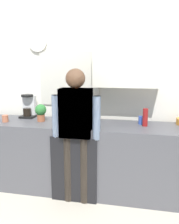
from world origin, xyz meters
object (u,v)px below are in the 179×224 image
(bottle_red_vinegar, at_px, (145,117))
(coffee_maker, at_px, (29,107))
(dish_soap, at_px, (72,115))
(cup_blue_mug, at_px, (142,120))
(bottle_olive_oil, at_px, (96,115))
(person_at_sink, at_px, (76,126))
(cup_terracotta_mug, at_px, (5,119))
(bottle_dark_sauce, at_px, (76,120))
(person_guest, at_px, (76,126))
(potted_plant, at_px, (41,112))

(bottle_red_vinegar, bearing_deg, coffee_maker, 173.25)
(coffee_maker, relative_size, bottle_red_vinegar, 1.50)
(coffee_maker, distance_m, dish_soap, 0.69)
(coffee_maker, distance_m, cup_blue_mug, 1.60)
(dish_soap, bearing_deg, bottle_olive_oil, -21.25)
(cup_blue_mug, bearing_deg, coffee_maker, 176.37)
(person_at_sink, bearing_deg, bottle_red_vinegar, 37.41)
(cup_terracotta_mug, bearing_deg, bottle_dark_sauce, -5.86)
(cup_blue_mug, bearing_deg, bottle_dark_sauce, -156.19)
(cup_blue_mug, bearing_deg, person_guest, -150.18)
(coffee_maker, distance_m, bottle_olive_oil, 1.05)
(cup_blue_mug, height_order, dish_soap, dish_soap)
(coffee_maker, height_order, bottle_dark_sauce, coffee_maker)
(bottle_dark_sauce, distance_m, person_at_sink, 0.10)
(coffee_maker, relative_size, bottle_olive_oil, 1.32)
(bottle_red_vinegar, relative_size, person_guest, 0.14)
(bottle_red_vinegar, relative_size, cup_blue_mug, 2.20)
(bottle_dark_sauce, height_order, dish_soap, same)
(coffee_maker, distance_m, person_at_sink, 1.00)
(coffee_maker, xyz_separation_m, cup_terracotta_mug, (-0.17, -0.34, -0.10))
(bottle_dark_sauce, xyz_separation_m, person_guest, (0.02, -0.09, -0.04))
(person_guest, bearing_deg, bottle_red_vinegar, -160.10)
(potted_plant, bearing_deg, cup_blue_mug, 4.68)
(dish_soap, bearing_deg, person_at_sink, -67.97)
(bottle_red_vinegar, relative_size, cup_terracotta_mug, 2.39)
(bottle_dark_sauce, relative_size, potted_plant, 0.78)
(bottle_dark_sauce, bearing_deg, person_at_sink, -74.98)
(cup_blue_mug, xyz_separation_m, person_at_sink, (-0.75, -0.43, -0.00))
(bottle_red_vinegar, distance_m, dish_soap, 0.96)
(cup_terracotta_mug, distance_m, potted_plant, 0.47)
(cup_terracotta_mug, bearing_deg, dish_soap, 14.86)
(bottle_red_vinegar, relative_size, dish_soap, 1.22)
(coffee_maker, height_order, person_guest, person_guest)
(coffee_maker, xyz_separation_m, bottle_red_vinegar, (1.63, -0.19, -0.04))
(cup_blue_mug, relative_size, cup_terracotta_mug, 1.09)
(bottle_dark_sauce, bearing_deg, cup_blue_mug, 23.81)
(bottle_dark_sauce, bearing_deg, bottle_red_vinegar, 17.10)
(bottle_dark_sauce, bearing_deg, person_guest, -74.98)
(cup_blue_mug, distance_m, person_at_sink, 0.86)
(bottle_red_vinegar, xyz_separation_m, person_at_sink, (-0.79, -0.34, -0.06))
(potted_plant, xyz_separation_m, person_at_sink, (0.57, -0.32, -0.08))
(bottle_olive_oil, bearing_deg, coffee_maker, 166.12)
(bottle_olive_oil, height_order, cup_blue_mug, bottle_olive_oil)
(cup_blue_mug, xyz_separation_m, potted_plant, (-1.32, -0.11, 0.08))
(dish_soap, height_order, person_at_sink, person_at_sink)
(person_at_sink, relative_size, person_guest, 1.00)
(potted_plant, xyz_separation_m, person_guest, (0.57, -0.32, -0.08))
(cup_blue_mug, bearing_deg, person_at_sink, -150.18)
(potted_plant, distance_m, person_guest, 0.66)
(cup_blue_mug, height_order, person_at_sink, person_at_sink)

